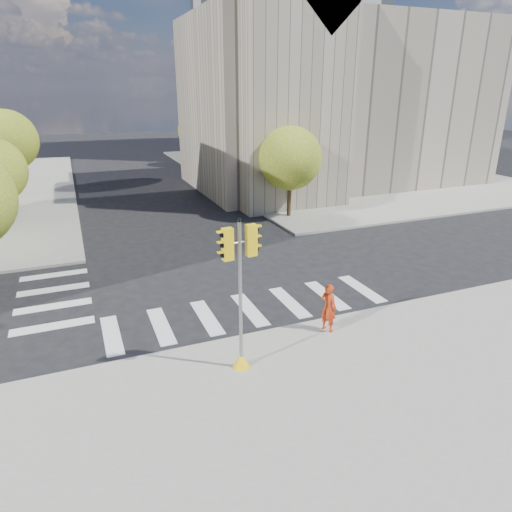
# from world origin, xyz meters

# --- Properties ---
(ground) EXTENTS (160.00, 160.00, 0.00)m
(ground) POSITION_xyz_m (0.00, 0.00, 0.00)
(ground) COLOR black
(ground) RESTS_ON ground
(sidewalk_near) EXTENTS (30.00, 14.00, 0.15)m
(sidewalk_near) POSITION_xyz_m (0.00, -11.00, 0.07)
(sidewalk_near) COLOR gray
(sidewalk_near) RESTS_ON ground
(sidewalk_far_right) EXTENTS (28.00, 40.00, 0.15)m
(sidewalk_far_right) POSITION_xyz_m (20.00, 26.00, 0.07)
(sidewalk_far_right) COLOR gray
(sidewalk_far_right) RESTS_ON ground
(civic_building) EXTENTS (26.00, 16.00, 19.39)m
(civic_building) POSITION_xyz_m (15.59, 19.12, 7.26)
(civic_building) COLOR #A0937F
(civic_building) RESTS_ON ground
(office_tower) EXTENTS (20.00, 18.00, 30.00)m
(office_tower) POSITION_xyz_m (22.00, 42.00, 15.00)
(office_tower) COLOR #9EA0A3
(office_tower) RESTS_ON ground
(tree_lw_far) EXTENTS (4.80, 4.80, 6.95)m
(tree_lw_far) POSITION_xyz_m (-10.50, 24.00, 4.54)
(tree_lw_far) COLOR #382616
(tree_lw_far) RESTS_ON ground
(tree_re_near) EXTENTS (4.20, 4.20, 6.16)m
(tree_re_near) POSITION_xyz_m (7.50, 10.00, 4.05)
(tree_re_near) COLOR #382616
(tree_re_near) RESTS_ON ground
(tree_re_mid) EXTENTS (4.60, 4.60, 6.66)m
(tree_re_mid) POSITION_xyz_m (7.50, 22.00, 4.35)
(tree_re_mid) COLOR #382616
(tree_re_mid) RESTS_ON ground
(tree_re_far) EXTENTS (4.00, 4.00, 5.88)m
(tree_re_far) POSITION_xyz_m (7.50, 34.00, 3.87)
(tree_re_far) COLOR #382616
(tree_re_far) RESTS_ON ground
(lamp_near) EXTENTS (0.35, 0.18, 8.11)m
(lamp_near) POSITION_xyz_m (8.00, 14.00, 4.58)
(lamp_near) COLOR black
(lamp_near) RESTS_ON sidewalk_far_right
(lamp_far) EXTENTS (0.35, 0.18, 8.11)m
(lamp_far) POSITION_xyz_m (8.00, 28.00, 4.58)
(lamp_far) COLOR black
(lamp_far) RESTS_ON sidewalk_far_right
(traffic_signal) EXTENTS (1.08, 0.56, 4.89)m
(traffic_signal) POSITION_xyz_m (-1.89, -5.88, 2.24)
(traffic_signal) COLOR yellow
(traffic_signal) RESTS_ON sidewalk_near
(photographer) EXTENTS (0.67, 0.78, 1.82)m
(photographer) POSITION_xyz_m (1.84, -4.85, 1.06)
(photographer) COLOR red
(photographer) RESTS_ON sidewalk_near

